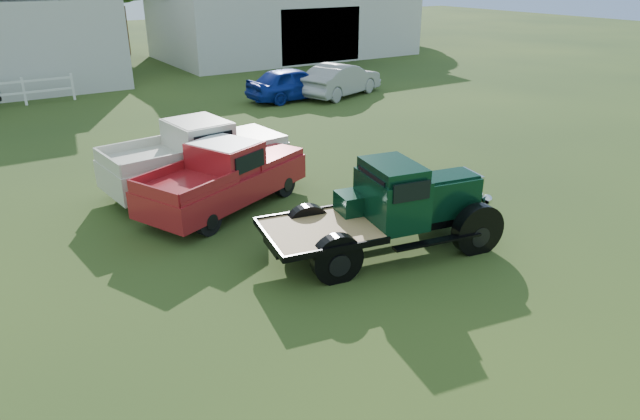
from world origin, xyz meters
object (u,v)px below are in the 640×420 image
white_pickup (196,156)px  misc_car_grey (341,80)px  red_pickup (224,176)px  misc_car_blue (293,83)px  vintage_flatbed (387,209)px

white_pickup → misc_car_grey: size_ratio=1.11×
red_pickup → misc_car_grey: size_ratio=1.04×
white_pickup → misc_car_grey: 12.86m
red_pickup → misc_car_blue: bearing=28.5°
misc_car_blue → red_pickup: bearing=140.2°
red_pickup → misc_car_grey: 13.88m
vintage_flatbed → white_pickup: size_ratio=0.98×
red_pickup → misc_car_blue: size_ratio=1.09×
misc_car_grey → vintage_flatbed: bearing=128.9°
vintage_flatbed → red_pickup: (-1.89, 4.01, -0.12)m
red_pickup → misc_car_grey: bearing=19.7°
red_pickup → white_pickup: white_pickup is taller
vintage_flatbed → misc_car_blue: size_ratio=1.15×
vintage_flatbed → red_pickup: size_ratio=1.05×
misc_car_blue → misc_car_grey: (2.29, -0.48, 0.01)m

